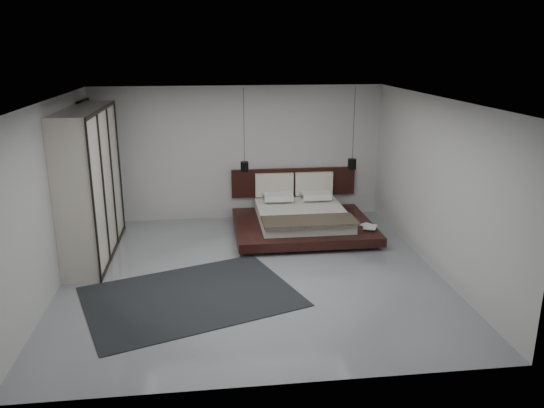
{
  "coord_description": "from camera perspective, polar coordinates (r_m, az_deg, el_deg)",
  "views": [
    {
      "loc": [
        -0.66,
        -7.95,
        3.56
      ],
      "look_at": [
        0.47,
        1.2,
        0.81
      ],
      "focal_mm": 35.0,
      "sensor_mm": 36.0,
      "label": 1
    }
  ],
  "objects": [
    {
      "name": "pendant_right",
      "position": [
        10.92,
        8.61,
        4.32
      ],
      "size": [
        0.17,
        0.17,
        1.65
      ],
      "color": "black",
      "rests_on": "ceiling"
    },
    {
      "name": "bed",
      "position": [
        10.55,
        3.22,
        -1.52
      ],
      "size": [
        2.67,
        2.35,
        1.06
      ],
      "color": "black",
      "rests_on": "floor"
    },
    {
      "name": "lattice_screen",
      "position": [
        10.89,
        -19.04,
        3.72
      ],
      "size": [
        0.05,
        0.9,
        2.6
      ],
      "primitive_type": "cube",
      "color": "black",
      "rests_on": "floor"
    },
    {
      "name": "floor",
      "position": [
        8.74,
        -2.11,
        -7.44
      ],
      "size": [
        6.0,
        6.0,
        0.0
      ],
      "primitive_type": "plane",
      "color": "gray",
      "rests_on": "ground"
    },
    {
      "name": "ceiling",
      "position": [
        8.02,
        -2.32,
        11.16
      ],
      "size": [
        6.0,
        6.0,
        0.0
      ],
      "primitive_type": "plane",
      "rotation": [
        3.14,
        0.0,
        0.0
      ],
      "color": "white",
      "rests_on": "wall_back"
    },
    {
      "name": "book_lower",
      "position": [
        10.22,
        9.91,
        -2.47
      ],
      "size": [
        0.35,
        0.38,
        0.03
      ],
      "primitive_type": "imported",
      "rotation": [
        0.0,
        0.0,
        0.55
      ],
      "color": "#99724C",
      "rests_on": "bed"
    },
    {
      "name": "book_upper",
      "position": [
        10.18,
        9.86,
        -2.39
      ],
      "size": [
        0.35,
        0.39,
        0.02
      ],
      "primitive_type": "imported",
      "rotation": [
        0.0,
        0.0,
        -0.45
      ],
      "color": "#99724C",
      "rests_on": "book_lower"
    },
    {
      "name": "rug",
      "position": [
        8.05,
        -8.71,
        -9.81
      ],
      "size": [
        3.52,
        3.0,
        0.01
      ],
      "primitive_type": "cube",
      "rotation": [
        0.0,
        0.0,
        0.34
      ],
      "color": "black",
      "rests_on": "floor"
    },
    {
      "name": "wall_left",
      "position": [
        8.57,
        -22.63,
        0.7
      ],
      "size": [
        0.0,
        6.0,
        6.0
      ],
      "primitive_type": "plane",
      "rotation": [
        1.57,
        0.0,
        1.57
      ],
      "color": "#B3B3B0",
      "rests_on": "floor"
    },
    {
      "name": "pendant_left",
      "position": [
        10.55,
        -2.97,
        4.11
      ],
      "size": [
        0.16,
        0.16,
        1.63
      ],
      "color": "black",
      "rests_on": "ceiling"
    },
    {
      "name": "wall_right",
      "position": [
        9.02,
        17.16,
        2.0
      ],
      "size": [
        0.0,
        6.0,
        6.0
      ],
      "primitive_type": "plane",
      "rotation": [
        1.57,
        0.0,
        -1.57
      ],
      "color": "#B3B3B0",
      "rests_on": "floor"
    },
    {
      "name": "wall_front",
      "position": [
        5.44,
        0.5,
        -6.78
      ],
      "size": [
        6.0,
        0.0,
        6.0
      ],
      "primitive_type": "plane",
      "rotation": [
        -1.57,
        0.0,
        0.0
      ],
      "color": "#B3B3B0",
      "rests_on": "floor"
    },
    {
      "name": "wardrobe",
      "position": [
        9.68,
        -18.99,
        2.12
      ],
      "size": [
        0.62,
        2.63,
        2.58
      ],
      "color": "beige",
      "rests_on": "floor"
    },
    {
      "name": "wall_back",
      "position": [
        11.18,
        -3.53,
        5.45
      ],
      "size": [
        6.0,
        0.0,
        6.0
      ],
      "primitive_type": "plane",
      "rotation": [
        1.57,
        0.0,
        0.0
      ],
      "color": "#B3B3B0",
      "rests_on": "floor"
    }
  ]
}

